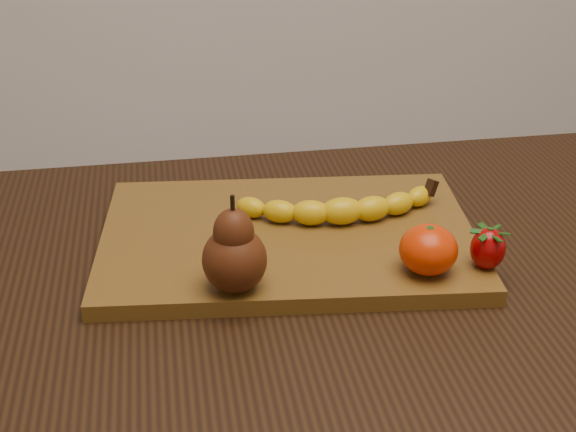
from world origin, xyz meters
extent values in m
cube|color=black|center=(0.00, 0.00, 0.74)|extent=(1.00, 0.70, 0.04)
cylinder|color=black|center=(-0.45, 0.30, 0.36)|extent=(0.05, 0.05, 0.72)
cylinder|color=black|center=(0.45, 0.30, 0.36)|extent=(0.05, 0.05, 0.72)
cube|color=brown|center=(-0.08, 0.07, 0.77)|extent=(0.48, 0.34, 0.02)
ellipsoid|color=red|center=(0.05, -0.05, 0.81)|extent=(0.08, 0.08, 0.06)
camera|label=1|loc=(-0.23, -0.77, 1.25)|focal=50.00mm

